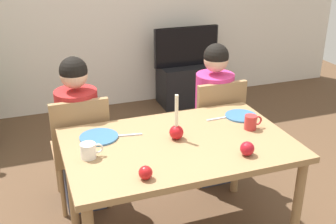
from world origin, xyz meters
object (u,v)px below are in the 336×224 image
(apple_near_candle, at_px, (247,149))
(apple_by_left_plate, at_px, (145,173))
(chair_left, at_px, (81,146))
(tv_stand, at_px, (186,84))
(dining_table, at_px, (179,154))
(person_left_child, at_px, (80,137))
(mug_right, at_px, (251,122))
(chair_right, at_px, (215,125))
(plate_right, at_px, (241,116))
(person_right_child, at_px, (213,117))
(tv, at_px, (186,46))
(mug_left, at_px, (89,151))
(candle_centerpiece, at_px, (176,130))
(plate_left, at_px, (99,137))

(apple_near_candle, bearing_deg, apple_by_left_plate, -175.88)
(chair_left, relative_size, tv_stand, 1.41)
(dining_table, height_order, person_left_child, person_left_child)
(mug_right, bearing_deg, dining_table, -178.27)
(chair_right, height_order, person_left_child, person_left_child)
(tv_stand, height_order, plate_right, plate_right)
(chair_left, relative_size, person_right_child, 0.77)
(person_left_child, xyz_separation_m, tv, (1.51, 1.66, 0.14))
(mug_left, distance_m, mug_right, 1.07)
(mug_right, bearing_deg, tv, 78.36)
(chair_left, bearing_deg, candle_centerpiece, -46.83)
(dining_table, xyz_separation_m, plate_left, (-0.45, 0.22, 0.09))
(mug_left, bearing_deg, person_right_child, 30.40)
(person_right_child, bearing_deg, apple_near_candle, -104.32)
(tv, bearing_deg, chair_right, -104.38)
(chair_right, distance_m, tv_stand, 1.77)
(person_right_child, bearing_deg, tv_stand, 75.35)
(person_right_child, bearing_deg, plate_left, -157.40)
(plate_left, height_order, apple_by_left_plate, apple_by_left_plate)
(apple_near_candle, height_order, apple_by_left_plate, apple_near_candle)
(mug_left, height_order, mug_right, mug_right)
(chair_left, relative_size, apple_by_left_plate, 12.06)
(plate_left, bearing_deg, tv, 55.35)
(dining_table, xyz_separation_m, tv, (0.98, 2.30, 0.04))
(chair_right, xyz_separation_m, person_right_child, (0.00, 0.03, 0.06))
(chair_right, distance_m, mug_left, 1.29)
(tv, relative_size, mug_right, 6.33)
(chair_left, distance_m, mug_right, 1.23)
(apple_near_candle, distance_m, apple_by_left_plate, 0.63)
(apple_near_candle, bearing_deg, mug_left, 162.13)
(tv_stand, height_order, mug_right, mug_right)
(person_right_child, bearing_deg, apple_by_left_plate, -131.64)
(person_left_child, xyz_separation_m, tv_stand, (1.51, 1.66, -0.33))
(plate_left, bearing_deg, apple_by_left_plate, -75.94)
(tv_stand, bearing_deg, mug_left, -123.67)
(dining_table, bearing_deg, candle_centerpiece, 89.75)
(tv, height_order, candle_centerpiece, candle_centerpiece)
(dining_table, distance_m, tv_stand, 2.54)
(person_right_child, distance_m, tv, 1.72)
(person_right_child, relative_size, tv_stand, 1.83)
(dining_table, bearing_deg, chair_left, 130.95)
(chair_right, height_order, mug_left, chair_right)
(tv_stand, relative_size, plate_right, 2.89)
(chair_right, height_order, plate_left, chair_right)
(tv_stand, relative_size, apple_near_candle, 7.63)
(chair_right, relative_size, tv, 1.14)
(plate_right, xyz_separation_m, mug_right, (-0.04, -0.20, 0.04))
(person_right_child, distance_m, apple_by_left_plate, 1.32)
(plate_left, relative_size, plate_right, 1.10)
(tv, xyz_separation_m, apple_by_left_plate, (-1.30, -2.63, 0.08))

